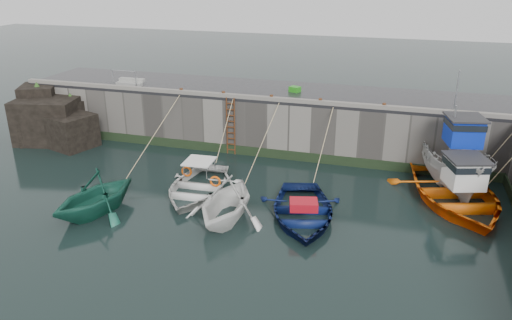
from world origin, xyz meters
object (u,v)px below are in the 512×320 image
(boat_near_blue, at_px, (197,192))
(bollard_d, at_px, (320,101))
(boat_far_white, at_px, (454,163))
(fish_crate, at_px, (295,89))
(ladder, at_px, (231,127))
(boat_near_white, at_px, (97,212))
(bollard_b, at_px, (223,94))
(bollard_a, at_px, (181,91))
(bollard_c, at_px, (271,97))
(boat_near_blacktrim, at_px, (226,219))
(bollard_e, at_px, (384,106))
(boat_far_orange, at_px, (455,193))
(boat_near_navy, at_px, (302,217))

(boat_near_blue, xyz_separation_m, bollard_d, (4.66, 5.55, 3.30))
(boat_near_blue, bearing_deg, boat_far_white, 17.47)
(fish_crate, bearing_deg, ladder, -119.04)
(boat_near_white, distance_m, bollard_b, 9.61)
(bollard_b, bearing_deg, boat_near_white, -107.24)
(bollard_d, bearing_deg, boat_near_white, -132.77)
(bollard_a, distance_m, bollard_c, 5.20)
(boat_near_blacktrim, distance_m, boat_far_white, 11.21)
(ladder, relative_size, bollard_e, 11.43)
(boat_near_blacktrim, bearing_deg, boat_far_white, 35.99)
(ladder, height_order, bollard_d, bollard_d)
(boat_near_white, bearing_deg, boat_far_orange, 36.00)
(boat_near_white, distance_m, bollard_e, 14.50)
(boat_far_orange, xyz_separation_m, bollard_a, (-14.51, 3.21, 2.84))
(boat_near_blacktrim, relative_size, fish_crate, 7.47)
(boat_near_white, relative_size, fish_crate, 7.35)
(boat_near_navy, bearing_deg, bollard_b, 117.13)
(bollard_a, relative_size, bollard_e, 1.00)
(boat_far_white, xyz_separation_m, bollard_c, (-9.31, 1.24, 2.19))
(bollard_d, bearing_deg, bollard_c, 180.00)
(bollard_a, bearing_deg, bollard_d, 0.00)
(ladder, bearing_deg, bollard_d, 4.00)
(boat_far_white, height_order, boat_far_orange, boat_far_white)
(boat_far_white, bearing_deg, boat_far_orange, -101.83)
(ladder, bearing_deg, boat_near_blue, -88.46)
(bollard_d, bearing_deg, ladder, -176.00)
(fish_crate, height_order, bollard_a, fish_crate)
(boat_near_blue, distance_m, bollard_c, 6.78)
(boat_near_blacktrim, xyz_separation_m, bollard_b, (-2.84, 7.60, 3.30))
(boat_near_navy, bearing_deg, fish_crate, 90.54)
(boat_far_orange, bearing_deg, bollard_c, 143.18)
(boat_near_blue, xyz_separation_m, bollard_b, (-0.64, 5.55, 3.30))
(boat_far_white, relative_size, bollard_e, 25.71)
(boat_near_blue, relative_size, bollard_c, 18.60)
(boat_near_navy, distance_m, bollard_e, 7.81)
(ladder, xyz_separation_m, boat_far_orange, (11.51, -2.88, -1.13))
(boat_near_blue, bearing_deg, fish_crate, 66.51)
(ladder, xyz_separation_m, bollard_c, (2.20, 0.34, 1.71))
(boat_far_white, distance_m, boat_far_orange, 2.07)
(ladder, relative_size, bollard_c, 11.43)
(fish_crate, height_order, bollard_d, fish_crate)
(boat_near_white, relative_size, bollard_b, 14.89)
(boat_near_white, relative_size, boat_near_navy, 0.78)
(fish_crate, distance_m, bollard_e, 5.47)
(bollard_c, relative_size, bollard_d, 1.00)
(boat_near_navy, relative_size, bollard_d, 19.06)
(boat_near_blue, distance_m, boat_near_navy, 5.28)
(ladder, xyz_separation_m, bollard_e, (8.00, 0.34, 1.71))
(boat_near_blacktrim, xyz_separation_m, bollard_d, (2.46, 7.60, 3.30))
(boat_far_orange, relative_size, fish_crate, 14.31)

